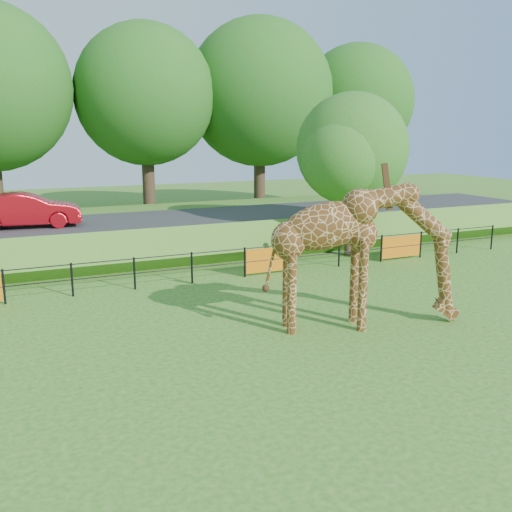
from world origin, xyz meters
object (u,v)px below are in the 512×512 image
object	(u,v)px
car_red	(26,210)
tree_east	(354,153)
visitor	(288,248)
giraffe	(366,256)

from	to	relation	value
car_red	tree_east	size ratio (longest dim) A/B	0.62
car_red	visitor	size ratio (longest dim) A/B	2.90
visitor	tree_east	world-z (taller)	tree_east
giraffe	visitor	xyz separation A→B (m)	(1.36, 7.04, -1.23)
tree_east	car_red	bearing A→B (deg)	161.52
giraffe	visitor	world-z (taller)	giraffe
car_red	tree_east	xyz separation A→B (m)	(12.55, -4.19, 2.18)
giraffe	car_red	xyz separation A→B (m)	(-7.81, 11.99, 0.16)
car_red	visitor	xyz separation A→B (m)	(9.17, -4.96, -1.39)
visitor	tree_east	bearing A→B (deg)	-169.29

